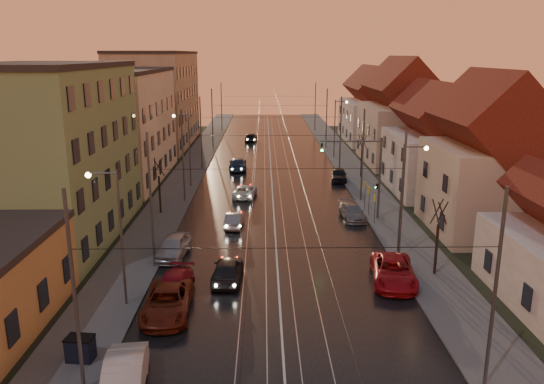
{
  "coord_description": "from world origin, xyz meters",
  "views": [
    {
      "loc": [
        -0.89,
        -25.86,
        14.0
      ],
      "look_at": [
        -0.19,
        18.32,
        2.45
      ],
      "focal_mm": 35.0,
      "sensor_mm": 36.0,
      "label": 1
    }
  ],
  "objects_px": {
    "street_lamp_0": "(115,225)",
    "traffic_light_mast": "(368,168)",
    "parked_left_0": "(124,378)",
    "driving_car_3": "(238,164)",
    "parked_left_1": "(167,302)",
    "parked_right_1": "(352,212)",
    "parked_left_2": "(173,286)",
    "parked_right_2": "(339,175)",
    "dumpster": "(80,349)",
    "street_lamp_1": "(406,188)",
    "parked_left_3": "(173,246)",
    "driving_car_1": "(234,220)",
    "driving_car_0": "(227,270)",
    "street_lamp_2": "(186,142)",
    "driving_car_4": "(251,137)",
    "street_lamp_3": "(337,123)",
    "parked_right_0": "(393,271)",
    "driving_car_2": "(245,191)"
  },
  "relations": [
    {
      "from": "street_lamp_1",
      "to": "parked_left_3",
      "type": "distance_m",
      "value": 16.95
    },
    {
      "from": "driving_car_1",
      "to": "dumpster",
      "type": "height_order",
      "value": "dumpster"
    },
    {
      "from": "driving_car_0",
      "to": "parked_left_0",
      "type": "distance_m",
      "value": 12.1
    },
    {
      "from": "parked_left_2",
      "to": "street_lamp_0",
      "type": "bearing_deg",
      "value": -149.22
    },
    {
      "from": "street_lamp_2",
      "to": "parked_right_2",
      "type": "height_order",
      "value": "street_lamp_2"
    },
    {
      "from": "driving_car_3",
      "to": "driving_car_4",
      "type": "height_order",
      "value": "driving_car_3"
    },
    {
      "from": "driving_car_0",
      "to": "driving_car_4",
      "type": "bearing_deg",
      "value": -87.12
    },
    {
      "from": "traffic_light_mast",
      "to": "parked_left_3",
      "type": "distance_m",
      "value": 17.9
    },
    {
      "from": "driving_car_2",
      "to": "parked_right_2",
      "type": "relative_size",
      "value": 1.06
    },
    {
      "from": "parked_right_1",
      "to": "parked_left_2",
      "type": "bearing_deg",
      "value": -135.16
    },
    {
      "from": "street_lamp_3",
      "to": "driving_car_2",
      "type": "height_order",
      "value": "street_lamp_3"
    },
    {
      "from": "driving_car_3",
      "to": "parked_left_1",
      "type": "bearing_deg",
      "value": 84.83
    },
    {
      "from": "driving_car_1",
      "to": "driving_car_3",
      "type": "bearing_deg",
      "value": -83.59
    },
    {
      "from": "street_lamp_2",
      "to": "parked_right_1",
      "type": "distance_m",
      "value": 20.24
    },
    {
      "from": "street_lamp_1",
      "to": "parked_left_1",
      "type": "bearing_deg",
      "value": -149.39
    },
    {
      "from": "driving_car_2",
      "to": "parked_left_2",
      "type": "height_order",
      "value": "parked_left_2"
    },
    {
      "from": "street_lamp_2",
      "to": "driving_car_0",
      "type": "relative_size",
      "value": 1.79
    },
    {
      "from": "street_lamp_2",
      "to": "driving_car_0",
      "type": "xyz_separation_m",
      "value": [
        5.89,
        -24.64,
        -4.12
      ]
    },
    {
      "from": "driving_car_1",
      "to": "parked_left_3",
      "type": "bearing_deg",
      "value": 63.36
    },
    {
      "from": "street_lamp_0",
      "to": "street_lamp_1",
      "type": "xyz_separation_m",
      "value": [
        18.21,
        8.0,
        0.0
      ]
    },
    {
      "from": "traffic_light_mast",
      "to": "parked_left_2",
      "type": "bearing_deg",
      "value": -134.07
    },
    {
      "from": "parked_left_3",
      "to": "dumpster",
      "type": "distance_m",
      "value": 13.52
    },
    {
      "from": "street_lamp_0",
      "to": "parked_left_2",
      "type": "distance_m",
      "value": 5.19
    },
    {
      "from": "driving_car_2",
      "to": "street_lamp_1",
      "type": "bearing_deg",
      "value": 133.76
    },
    {
      "from": "parked_left_3",
      "to": "driving_car_0",
      "type": "bearing_deg",
      "value": -39.67
    },
    {
      "from": "driving_car_3",
      "to": "street_lamp_3",
      "type": "bearing_deg",
      "value": -152.67
    },
    {
      "from": "parked_right_2",
      "to": "dumpster",
      "type": "height_order",
      "value": "parked_right_2"
    },
    {
      "from": "parked_left_3",
      "to": "driving_car_1",
      "type": "bearing_deg",
      "value": 65.0
    },
    {
      "from": "driving_car_0",
      "to": "driving_car_1",
      "type": "bearing_deg",
      "value": -86.13
    },
    {
      "from": "parked_left_2",
      "to": "street_lamp_3",
      "type": "bearing_deg",
      "value": 77.57
    },
    {
      "from": "driving_car_4",
      "to": "parked_right_1",
      "type": "height_order",
      "value": "driving_car_4"
    },
    {
      "from": "street_lamp_3",
      "to": "parked_right_2",
      "type": "height_order",
      "value": "street_lamp_3"
    },
    {
      "from": "parked_left_0",
      "to": "parked_left_1",
      "type": "relative_size",
      "value": 0.88
    },
    {
      "from": "street_lamp_1",
      "to": "parked_right_1",
      "type": "height_order",
      "value": "street_lamp_1"
    },
    {
      "from": "driving_car_0",
      "to": "parked_right_2",
      "type": "xyz_separation_m",
      "value": [
        10.82,
        27.13,
        -0.04
      ]
    },
    {
      "from": "parked_right_1",
      "to": "dumpster",
      "type": "height_order",
      "value": "parked_right_1"
    },
    {
      "from": "street_lamp_1",
      "to": "street_lamp_2",
      "type": "relative_size",
      "value": 1.0
    },
    {
      "from": "parked_right_0",
      "to": "parked_left_0",
      "type": "bearing_deg",
      "value": -134.57
    },
    {
      "from": "driving_car_0",
      "to": "driving_car_3",
      "type": "height_order",
      "value": "driving_car_0"
    },
    {
      "from": "street_lamp_0",
      "to": "parked_left_0",
      "type": "distance_m",
      "value": 9.45
    },
    {
      "from": "traffic_light_mast",
      "to": "dumpster",
      "type": "height_order",
      "value": "traffic_light_mast"
    },
    {
      "from": "parked_left_0",
      "to": "street_lamp_1",
      "type": "bearing_deg",
      "value": 38.78
    },
    {
      "from": "street_lamp_1",
      "to": "driving_car_4",
      "type": "xyz_separation_m",
      "value": [
        -12.07,
        50.48,
        -4.15
      ]
    },
    {
      "from": "parked_left_1",
      "to": "driving_car_4",
      "type": "bearing_deg",
      "value": 84.81
    },
    {
      "from": "driving_car_1",
      "to": "parked_right_1",
      "type": "height_order",
      "value": "parked_right_1"
    },
    {
      "from": "street_lamp_2",
      "to": "traffic_light_mast",
      "type": "xyz_separation_m",
      "value": [
        17.1,
        -12.0,
        -0.29
      ]
    },
    {
      "from": "street_lamp_3",
      "to": "parked_right_0",
      "type": "bearing_deg",
      "value": -92.62
    },
    {
      "from": "parked_left_2",
      "to": "driving_car_4",
      "type": "bearing_deg",
      "value": 94.04
    },
    {
      "from": "street_lamp_0",
      "to": "traffic_light_mast",
      "type": "bearing_deg",
      "value": 43.1
    },
    {
      "from": "street_lamp_0",
      "to": "parked_left_0",
      "type": "relative_size",
      "value": 1.69
    }
  ]
}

